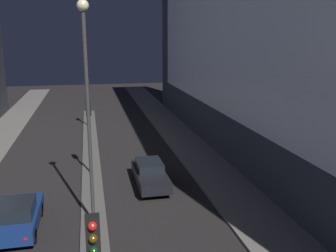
% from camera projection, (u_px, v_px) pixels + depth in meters
% --- Properties ---
extents(building_right, '(6.01, 42.52, 19.26)m').
position_uv_depth(building_right, '(264.00, 20.00, 25.91)').
color(building_right, '#2D333D').
rests_on(building_right, ground).
extents(median_strip, '(1.20, 38.98, 0.14)m').
position_uv_depth(median_strip, '(91.00, 167.00, 24.93)').
color(median_strip, '#56544F').
rests_on(median_strip, ground).
extents(traffic_light_mid, '(0.32, 0.42, 4.61)m').
position_uv_depth(traffic_light_mid, '(89.00, 121.00, 22.73)').
color(traffic_light_mid, '#383838').
rests_on(traffic_light_mid, median_strip).
extents(traffic_light_far, '(0.32, 0.42, 4.61)m').
position_uv_depth(traffic_light_far, '(88.00, 92.00, 34.99)').
color(traffic_light_far, '#383838').
rests_on(traffic_light_far, median_strip).
extents(street_lamp, '(0.49, 0.49, 9.88)m').
position_uv_depth(street_lamp, '(87.00, 86.00, 15.86)').
color(street_lamp, '#383838').
rests_on(street_lamp, median_strip).
extents(car_left_lane, '(1.88, 4.12, 1.49)m').
position_uv_depth(car_left_lane, '(17.00, 216.00, 16.68)').
color(car_left_lane, navy).
rests_on(car_left_lane, ground).
extents(car_right_lane, '(1.70, 4.57, 1.39)m').
position_uv_depth(car_right_lane, '(150.00, 174.00, 21.92)').
color(car_right_lane, black).
rests_on(car_right_lane, ground).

